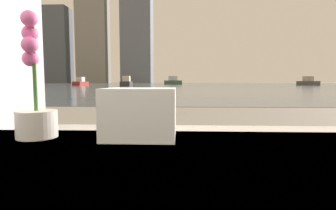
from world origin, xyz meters
TOP-DOWN VIEW (x-y plane):
  - potted_orchid at (-0.40, 0.86)m, footprint 0.13×0.13m
  - towel_stack at (-0.06, 0.88)m, footprint 0.23×0.20m
  - harbor_water at (0.00, 62.00)m, footprint 180.00×110.00m
  - harbor_boat_0 at (-1.44, 61.10)m, footprint 4.25×5.28m
  - harbor_boat_2 at (-7.45, 37.13)m, footprint 1.58×3.96m
  - harbor_boat_3 at (-16.28, 42.90)m, footprint 1.44×3.82m
  - harbor_boat_4 at (22.63, 47.14)m, footprint 2.38×4.42m
  - skyline_tower_0 at (-54.95, 118.00)m, footprint 10.73×9.07m
  - skyline_tower_1 at (-38.74, 118.00)m, footprint 13.31×8.75m

SIDE VIEW (x-z plane):
  - harbor_water at x=0.00m, z-range 0.00..0.01m
  - harbor_boat_3 at x=-16.28m, z-range -0.20..1.22m
  - harbor_boat_2 at x=-7.45m, z-range -0.21..1.25m
  - harbor_boat_4 at x=22.63m, z-range -0.22..1.35m
  - towel_stack at x=-0.06m, z-range 0.51..0.67m
  - potted_orchid at x=-0.40m, z-range 0.42..0.82m
  - harbor_boat_0 at x=-1.44m, z-range -0.27..1.65m
  - skyline_tower_0 at x=-54.95m, z-range 0.00..33.64m
  - skyline_tower_1 at x=-38.74m, z-range 0.00..51.81m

